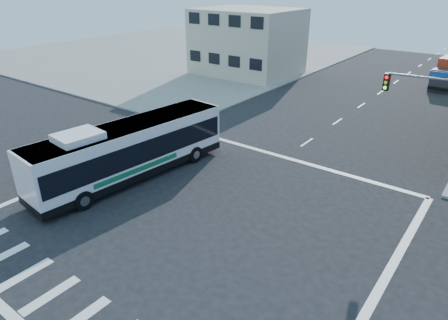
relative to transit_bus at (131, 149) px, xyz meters
The scene contains 5 objects.
ground 6.68m from the transit_bus, ahead, with size 120.00×120.00×0.00m, color black.
sidewalk_nw 44.46m from the transit_bus, 130.22° to the left, with size 50.00×50.00×0.15m, color gray.
building_west 30.89m from the transit_bus, 110.33° to the left, with size 12.06×10.06×8.00m.
signal_mast_ne 18.37m from the transit_bus, 31.79° to the left, with size 7.91×1.13×8.07m.
transit_bus is the anchor object (origin of this frame).
Camera 1 is at (11.97, -13.62, 11.72)m, focal length 32.00 mm.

